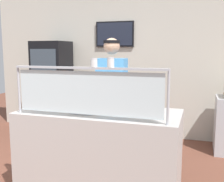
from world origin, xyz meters
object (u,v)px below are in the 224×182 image
parmesan_shaker (94,63)px  pizza_tray (88,109)px  pizza_server (85,107)px  drink_fridge (53,88)px  worker_figure (112,96)px  pepper_flake_shaker (111,63)px

parmesan_shaker → pizza_tray: bearing=121.2°
pizza_tray → pizza_server: size_ratio=1.73×
pizza_tray → drink_fridge: 2.38m
parmesan_shaker → drink_fridge: (-1.72, 2.18, -0.60)m
worker_figure → pepper_flake_shaker: bearing=-72.7°
pizza_server → pepper_flake_shaker: (0.40, -0.32, 0.50)m
pizza_tray → worker_figure: (0.06, 0.66, 0.04)m
parmesan_shaker → worker_figure: size_ratio=0.05×
pepper_flake_shaker → drink_fridge: (-1.88, 2.18, -0.60)m
pizza_tray → pizza_server: pizza_server is taller
pizza_tray → parmesan_shaker: size_ratio=5.75×
pizza_server → parmesan_shaker: (0.23, -0.32, 0.50)m
pizza_server → parmesan_shaker: 0.63m
parmesan_shaker → pepper_flake_shaker: 0.16m
worker_figure → drink_fridge: (-1.57, 1.18, -0.12)m
pepper_flake_shaker → drink_fridge: 2.94m
worker_figure → parmesan_shaker: bearing=-81.7°
parmesan_shaker → drink_fridge: 2.84m
parmesan_shaker → pepper_flake_shaker: bearing=0.0°
parmesan_shaker → pepper_flake_shaker: (0.16, 0.00, 0.00)m
pizza_server → drink_fridge: 2.38m
pizza_tray → pepper_flake_shaker: size_ratio=5.24×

